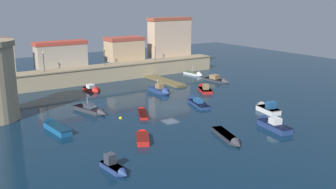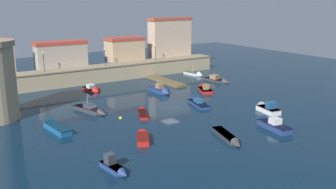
# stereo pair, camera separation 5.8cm
# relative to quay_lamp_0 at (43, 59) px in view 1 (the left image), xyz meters

# --- Properties ---
(ground_plane) EXTENTS (135.18, 135.18, 0.00)m
(ground_plane) POSITION_rel_quay_lamp_0_xyz_m (12.94, -24.52, -5.81)
(ground_plane) COLOR #0C2338
(quay_wall) EXTENTS (53.75, 4.28, 3.32)m
(quay_wall) POSITION_rel_quay_lamp_0_xyz_m (12.94, -0.00, -4.14)
(quay_wall) COLOR tan
(quay_wall) RESTS_ON ground
(old_town_backdrop) EXTENTS (49.89, 5.30, 9.52)m
(old_town_backdrop) POSITION_rel_quay_lamp_0_xyz_m (13.35, 4.04, 0.85)
(old_town_backdrop) COLOR #CBAA91
(old_town_backdrop) RESTS_ON ground
(pier_dock) EXTENTS (2.38, 12.43, 0.70)m
(pier_dock) POSITION_rel_quay_lamp_0_xyz_m (22.49, -8.20, -5.58)
(pier_dock) COLOR brown
(pier_dock) RESTS_ON ground
(quay_lamp_0) EXTENTS (0.32, 0.32, 3.79)m
(quay_lamp_0) POSITION_rel_quay_lamp_0_xyz_m (0.00, 0.00, 0.00)
(quay_lamp_0) COLOR black
(quay_lamp_0) RESTS_ON quay_wall
(quay_lamp_1) EXTENTS (0.32, 0.32, 3.54)m
(quay_lamp_1) POSITION_rel_quay_lamp_0_xyz_m (12.75, 0.00, -0.14)
(quay_lamp_1) COLOR black
(quay_lamp_1) RESTS_ON quay_wall
(quay_lamp_2) EXTENTS (0.32, 0.32, 3.58)m
(quay_lamp_2) POSITION_rel_quay_lamp_0_xyz_m (25.23, -0.00, -0.12)
(quay_lamp_2) COLOR black
(quay_lamp_2) RESTS_ON quay_wall
(moored_boat_0) EXTENTS (3.41, 7.17, 1.65)m
(moored_boat_0) POSITION_rel_quay_lamp_0_xyz_m (17.68, -25.08, -5.51)
(moored_boat_0) COLOR navy
(moored_boat_0) RESTS_ON ground
(moored_boat_1) EXTENTS (3.42, 7.10, 2.67)m
(moored_boat_1) POSITION_rel_quay_lamp_0_xyz_m (1.08, -20.67, -5.36)
(moored_boat_1) COLOR #333338
(moored_boat_1) RESTS_ON ground
(moored_boat_2) EXTENTS (3.27, 4.54, 1.36)m
(moored_boat_2) POSITION_rel_quay_lamp_0_xyz_m (1.70, -35.06, -5.39)
(moored_boat_2) COLOR red
(moored_boat_2) RESTS_ON ground
(moored_boat_3) EXTENTS (3.37, 5.61, 1.09)m
(moored_boat_3) POSITION_rel_quay_lamp_0_xyz_m (7.16, -25.46, -5.54)
(moored_boat_3) COLOR red
(moored_boat_3) RESTS_ON ground
(moored_boat_4) EXTENTS (2.89, 6.86, 2.07)m
(moored_boat_4) POSITION_rel_quay_lamp_0_xyz_m (18.63, -40.41, -5.30)
(moored_boat_4) COLOR navy
(moored_boat_4) RESTS_ON ground
(moored_boat_5) EXTENTS (3.34, 7.07, 1.31)m
(moored_boat_5) POSITION_rel_quay_lamp_0_xyz_m (10.65, -41.04, -5.52)
(moored_boat_5) COLOR #333338
(moored_boat_5) RESTS_ON ground
(moored_boat_6) EXTENTS (1.95, 5.81, 2.90)m
(moored_boat_6) POSITION_rel_quay_lamp_0_xyz_m (16.67, -15.95, -5.29)
(moored_boat_6) COLOR navy
(moored_boat_6) RESTS_ON ground
(moored_boat_7) EXTENTS (3.83, 5.54, 2.15)m
(moored_boat_7) POSITION_rel_quay_lamp_0_xyz_m (24.47, -18.82, -5.42)
(moored_boat_7) COLOR red
(moored_boat_7) RESTS_ON ground
(moored_boat_8) EXTENTS (2.32, 7.08, 1.48)m
(moored_boat_8) POSITION_rel_quay_lamp_0_xyz_m (-6.17, -25.13, -5.37)
(moored_boat_8) COLOR #195689
(moored_boat_8) RESTS_ON ground
(moored_boat_9) EXTENTS (2.25, 4.81, 1.82)m
(moored_boat_9) POSITION_rel_quay_lamp_0_xyz_m (6.63, -7.81, -5.47)
(moored_boat_9) COLOR red
(moored_boat_9) RESTS_ON ground
(moored_boat_10) EXTENTS (1.66, 4.40, 1.92)m
(moored_boat_10) POSITION_rel_quay_lamp_0_xyz_m (-5.03, -41.22, -5.33)
(moored_boat_10) COLOR navy
(moored_boat_10) RESTS_ON ground
(moored_boat_11) EXTENTS (2.70, 5.25, 2.30)m
(moored_boat_11) POSITION_rel_quay_lamp_0_xyz_m (23.86, -34.86, -5.28)
(moored_boat_11) COLOR white
(moored_boat_11) RESTS_ON ground
(moored_boat_12) EXTENTS (2.82, 6.63, 1.97)m
(moored_boat_12) POSITION_rel_quay_lamp_0_xyz_m (32.03, -14.48, -5.42)
(moored_boat_12) COLOR #333338
(moored_boat_12) RESTS_ON ground
(moored_boat_13) EXTENTS (2.21, 5.62, 2.64)m
(moored_boat_13) POSITION_rel_quay_lamp_0_xyz_m (32.20, -6.09, -5.51)
(moored_boat_13) COLOR silver
(moored_boat_13) RESTS_ON ground
(mooring_buoy_0) EXTENTS (0.50, 0.50, 0.50)m
(mooring_buoy_0) POSITION_rel_quay_lamp_0_xyz_m (3.43, -25.60, -5.81)
(mooring_buoy_0) COLOR yellow
(mooring_buoy_0) RESTS_ON ground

